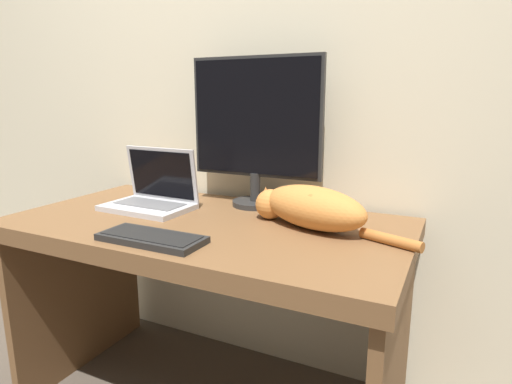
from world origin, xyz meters
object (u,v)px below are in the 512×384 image
object	(u,v)px
laptop	(152,196)
external_keyboard	(152,238)
cat	(310,206)
monitor	(255,127)

from	to	relation	value
laptop	external_keyboard	world-z (taller)	laptop
external_keyboard	cat	bearing A→B (deg)	42.21
monitor	cat	size ratio (longest dim) A/B	0.99
monitor	external_keyboard	distance (m)	0.61
monitor	laptop	xyz separation A→B (m)	(-0.34, -0.21, -0.26)
monitor	laptop	world-z (taller)	monitor
monitor	cat	bearing A→B (deg)	-32.76
external_keyboard	cat	xyz separation A→B (m)	(0.38, 0.34, 0.06)
monitor	laptop	bearing A→B (deg)	-148.03
laptop	external_keyboard	xyz separation A→B (m)	(0.25, -0.32, -0.04)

